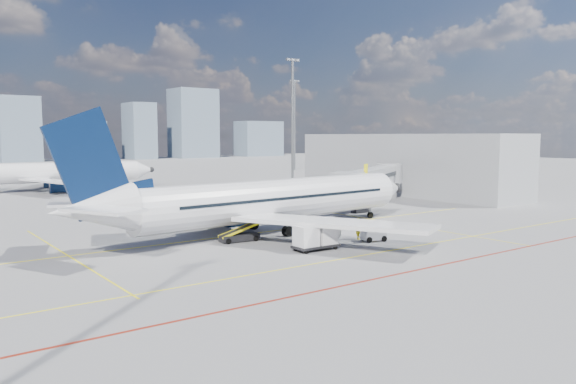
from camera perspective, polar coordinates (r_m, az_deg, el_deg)
name	(u,v)px	position (r m, az deg, el deg)	size (l,w,h in m)	color
ground	(322,243)	(51.09, 3.44, -5.21)	(420.00, 420.00, 0.00)	gray
apron_markings	(346,251)	(47.83, 5.93, -5.98)	(90.00, 35.12, 0.01)	yellow
jet_bridge	(374,179)	(78.78, 8.70, 1.33)	(23.55, 15.78, 6.30)	#9C9EA4
terminal_block	(405,164)	(96.87, 11.77, 2.83)	(10.00, 42.00, 10.00)	#9C9EA4
floodlight_mast_ne	(293,117)	(116.96, 0.46, 7.63)	(3.20, 0.61, 25.45)	slate
floodlight_mast_far	(295,122)	(161.15, 0.67, 7.10)	(3.20, 0.61, 25.45)	slate
main_aircraft	(264,201)	(55.52, -2.50, -0.97)	(42.37, 36.88, 12.37)	silver
second_aircraft	(49,173)	(106.63, -23.12, 1.79)	(36.43, 31.64, 10.80)	silver
baggage_tug	(373,234)	(52.36, 8.59, -4.20)	(2.37, 1.79, 1.48)	silver
cargo_dolly	(316,236)	(47.77, 2.81, -4.51)	(4.02, 1.86, 2.18)	black
belt_loader	(240,236)	(51.89, -4.85, -4.43)	(5.29, 1.73, 2.13)	black
ramp_worker	(358,229)	(53.16, 7.17, -3.73)	(0.72, 0.47, 1.98)	yellow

